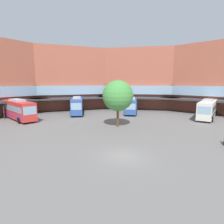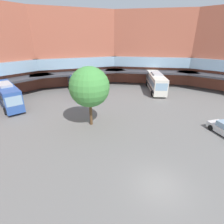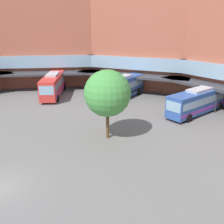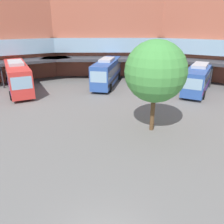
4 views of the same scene
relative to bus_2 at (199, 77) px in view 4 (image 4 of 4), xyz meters
The scene contains 5 objects.
station_building 8.95m from the bus_2, 149.03° to the right, with size 80.06×43.21×16.33m.
bus_2 is the anchor object (origin of this frame).
bus_3 12.77m from the bus_2, behind, with size 3.22×10.58×3.92m.
bus_4 24.40m from the bus_2, 165.20° to the right, with size 9.62×10.58×3.97m.
plaza_tree 15.17m from the bus_2, 109.38° to the right, with size 4.93×4.93×7.53m.
Camera 4 is at (1.94, -5.84, 8.62)m, focal length 36.04 mm.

